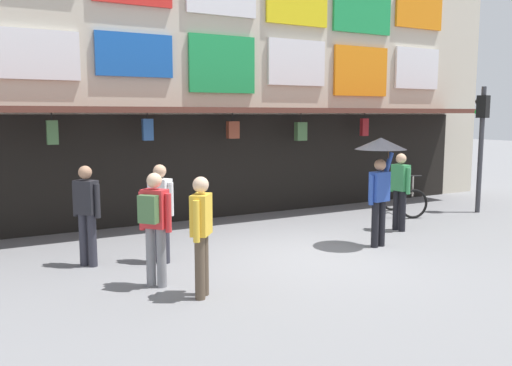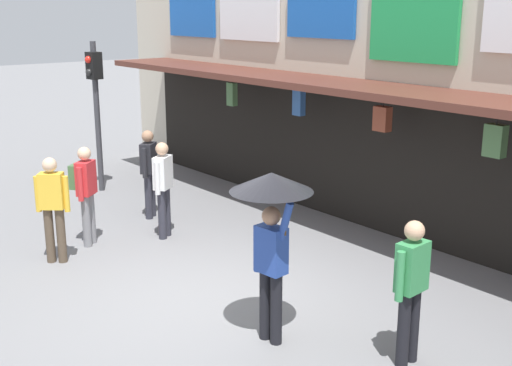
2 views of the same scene
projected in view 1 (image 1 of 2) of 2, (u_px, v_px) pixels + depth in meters
name	position (u px, v px, depth m)	size (l,w,h in m)	color
ground_plane	(317.00, 254.00, 9.54)	(80.00, 80.00, 0.00)	slate
shopfront	(212.00, 55.00, 13.00)	(18.00, 2.60, 8.00)	beige
traffic_light_far	(481.00, 129.00, 13.32)	(0.34, 0.35, 3.20)	#38383D
bicycle_parked	(403.00, 199.00, 13.25)	(1.03, 1.32, 1.05)	black
pedestrian_with_umbrella	(380.00, 161.00, 9.85)	(0.96, 0.96, 2.08)	black
pedestrian_in_yellow	(400.00, 187.00, 11.33)	(0.24, 0.53, 1.68)	black
pedestrian_in_red	(201.00, 230.00, 7.17)	(0.40, 0.43, 1.68)	brown
pedestrian_in_blue	(154.00, 221.00, 7.60)	(0.47, 0.48, 1.68)	gray
pedestrian_in_black	(87.00, 210.00, 8.67)	(0.40, 0.43, 1.68)	#2D2D38
pedestrian_in_green	(161.00, 208.00, 8.88)	(0.38, 0.46, 1.68)	#2D2D38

